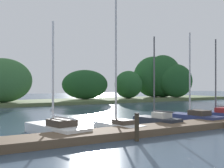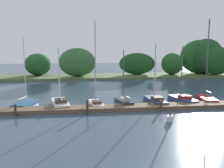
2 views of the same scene
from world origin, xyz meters
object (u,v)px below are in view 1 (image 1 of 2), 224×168
at_px(sailboat_4, 192,117).
at_px(sailboat_1, 55,128).
at_px(sailboat_5, 218,114).
at_px(sailboat_2, 118,122).
at_px(sailboat_3, 156,120).
at_px(mooring_piling_1, 137,127).

bearing_deg(sailboat_4, sailboat_1, 86.37).
height_order(sailboat_1, sailboat_4, sailboat_4).
bearing_deg(sailboat_5, sailboat_2, 84.77).
bearing_deg(sailboat_1, sailboat_2, -106.18).
distance_m(sailboat_3, mooring_piling_1, 4.76).
height_order(sailboat_1, mooring_piling_1, sailboat_1).
height_order(sailboat_4, mooring_piling_1, sailboat_4).
xyz_separation_m(sailboat_1, sailboat_3, (6.15, -0.27, 0.02)).
bearing_deg(mooring_piling_1, sailboat_4, 25.52).
distance_m(sailboat_1, sailboat_5, 12.32).
bearing_deg(sailboat_3, sailboat_5, -93.85).
xyz_separation_m(sailboat_3, mooring_piling_1, (-3.64, -3.07, 0.26)).
bearing_deg(sailboat_4, sailboat_3, 90.48).
relative_size(sailboat_2, mooring_piling_1, 6.60).
xyz_separation_m(sailboat_2, sailboat_3, (2.73, 0.05, -0.05)).
distance_m(sailboat_4, mooring_piling_1, 7.61).
bearing_deg(sailboat_2, sailboat_1, 78.95).
relative_size(sailboat_3, sailboat_5, 0.93).
xyz_separation_m(sailboat_1, sailboat_5, (12.31, 0.24, 0.00)).
relative_size(sailboat_4, mooring_piling_1, 4.85).
relative_size(sailboat_4, sailboat_5, 1.03).
xyz_separation_m(sailboat_4, mooring_piling_1, (-6.86, -3.28, 0.27)).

